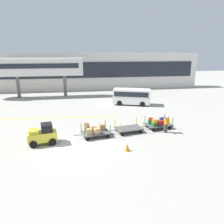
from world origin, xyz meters
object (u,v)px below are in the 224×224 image
(shuttle_van, at_px, (132,96))
(safety_cone_near, at_px, (127,147))
(baggage_cart_middle, at_px, (129,128))
(baggage_cart_tail, at_px, (158,123))
(baggage_cart_lead, at_px, (95,130))
(baggage_handler, at_px, (166,123))
(baggage_tug, at_px, (43,135))

(shuttle_van, xyz_separation_m, safety_cone_near, (-3.91, -13.52, -0.96))
(baggage_cart_middle, xyz_separation_m, baggage_cart_tail, (2.87, 0.55, 0.16))
(baggage_cart_lead, xyz_separation_m, baggage_cart_middle, (3.03, 0.50, -0.19))
(baggage_handler, distance_m, shuttle_van, 10.63)
(baggage_cart_lead, height_order, baggage_handler, baggage_handler)
(baggage_handler, bearing_deg, safety_cone_near, -145.25)
(safety_cone_near, bearing_deg, baggage_cart_middle, 74.34)
(baggage_tug, relative_size, baggage_handler, 1.45)
(baggage_cart_middle, distance_m, baggage_cart_tail, 2.93)
(baggage_cart_lead, bearing_deg, shuttle_van, 60.42)
(baggage_cart_middle, relative_size, safety_cone_near, 5.60)
(baggage_tug, bearing_deg, baggage_handler, 3.49)
(baggage_cart_lead, relative_size, shuttle_van, 0.60)
(baggage_cart_tail, height_order, baggage_handler, baggage_handler)
(shuttle_van, bearing_deg, baggage_cart_tail, -90.24)
(baggage_cart_middle, height_order, baggage_handler, baggage_handler)
(baggage_tug, height_order, safety_cone_near, baggage_tug)
(baggage_tug, xyz_separation_m, safety_cone_near, (6.04, -2.28, -0.48))
(baggage_cart_middle, xyz_separation_m, safety_cone_near, (-1.00, -3.56, -0.07))
(baggage_cart_tail, xyz_separation_m, baggage_handler, (0.31, -1.21, 0.36))
(baggage_tug, xyz_separation_m, baggage_cart_middle, (7.04, 1.29, -0.41))
(baggage_cart_tail, distance_m, shuttle_van, 9.44)
(baggage_cart_lead, bearing_deg, baggage_tug, -168.96)
(baggage_cart_tail, relative_size, safety_cone_near, 5.60)
(baggage_cart_tail, height_order, safety_cone_near, baggage_cart_tail)
(baggage_handler, xyz_separation_m, safety_cone_near, (-4.18, -2.90, -0.59))
(shuttle_van, bearing_deg, baggage_cart_middle, -106.29)
(shuttle_van, relative_size, safety_cone_near, 9.39)
(shuttle_van, bearing_deg, baggage_cart_lead, -119.58)
(baggage_tug, relative_size, baggage_cart_lead, 0.73)
(baggage_cart_middle, bearing_deg, baggage_cart_tail, 10.78)
(baggage_cart_tail, bearing_deg, baggage_handler, -75.51)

